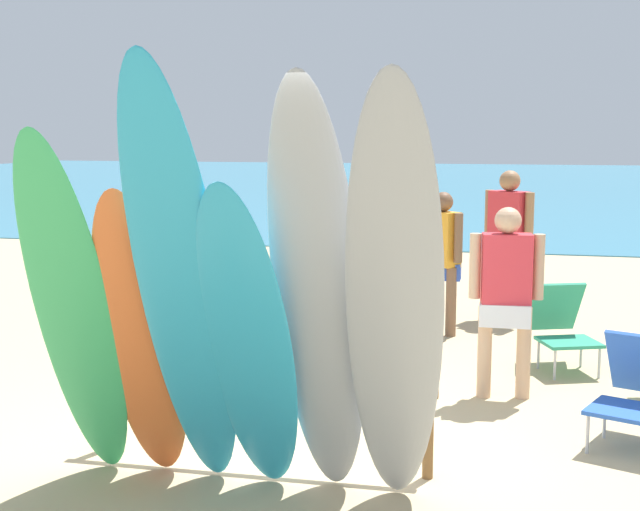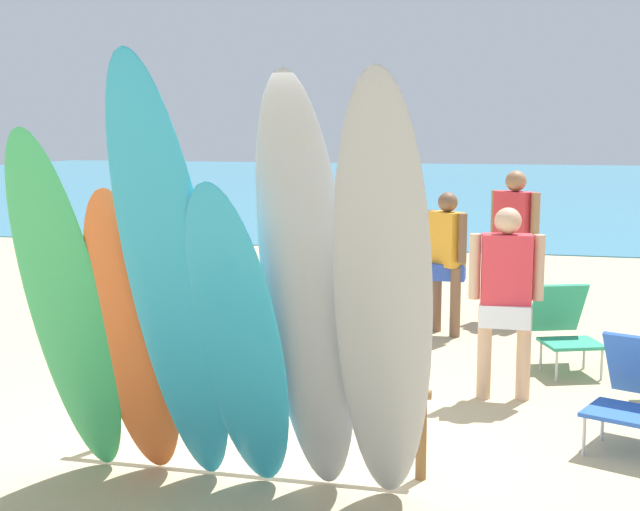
{
  "view_description": "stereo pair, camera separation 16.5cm",
  "coord_description": "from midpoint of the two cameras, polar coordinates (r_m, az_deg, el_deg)",
  "views": [
    {
      "loc": [
        1.63,
        -5.42,
        2.23
      ],
      "look_at": [
        0.0,
        1.86,
        1.15
      ],
      "focal_mm": 49.46,
      "sensor_mm": 36.0,
      "label": 1
    },
    {
      "loc": [
        1.79,
        -5.38,
        2.23
      ],
      "look_at": [
        0.0,
        1.86,
        1.15
      ],
      "focal_mm": 49.46,
      "sensor_mm": 36.0,
      "label": 2
    }
  ],
  "objects": [
    {
      "name": "ocean_water",
      "position": [
        36.07,
        11.16,
        4.55
      ],
      "size": [
        60.0,
        40.0,
        0.02
      ],
      "primitive_type": "cube",
      "color": "teal",
      "rests_on": "ground"
    },
    {
      "name": "surfboard_grey_5",
      "position": [
        4.76,
        5.12,
        -3.44
      ],
      "size": [
        0.62,
        1.17,
        2.54
      ],
      "primitive_type": "ellipsoid",
      "rotation": [
        0.4,
        0.0,
        0.08
      ],
      "color": "#999EA3",
      "rests_on": "ground"
    },
    {
      "name": "surfboard_orange_1",
      "position": [
        5.45,
        -11.09,
        -5.39
      ],
      "size": [
        0.56,
        0.86,
        1.92
      ],
      "primitive_type": "ellipsoid",
      "rotation": [
        0.38,
        0.0,
        0.07
      ],
      "color": "orange",
      "rests_on": "ground"
    },
    {
      "name": "beachgoer_strolling",
      "position": [
        10.42,
        12.9,
        1.3
      ],
      "size": [
        0.56,
        0.44,
        1.75
      ],
      "rotation": [
        0.0,
        0.0,
        5.66
      ],
      "color": "#9E704C",
      "rests_on": "ground"
    },
    {
      "name": "surfboard_grey_4",
      "position": [
        4.94,
        0.18,
        -2.94
      ],
      "size": [
        0.54,
        1.02,
        2.54
      ],
      "primitive_type": "ellipsoid",
      "rotation": [
        0.35,
        0.0,
        -0.02
      ],
      "color": "#999EA3",
      "rests_on": "ground"
    },
    {
      "name": "surfboard_rack",
      "position": [
        5.94,
        -3.56,
        -9.14
      ],
      "size": [
        2.37,
        0.07,
        0.59
      ],
      "color": "brown",
      "rests_on": "ground"
    },
    {
      "name": "beachgoer_midbeach",
      "position": [
        9.62,
        8.69,
        0.16
      ],
      "size": [
        0.45,
        0.43,
        1.55
      ],
      "rotation": [
        0.0,
        0.0,
        5.52
      ],
      "color": "brown",
      "rests_on": "ground"
    },
    {
      "name": "surfboard_green_0",
      "position": [
        5.5,
        -15.19,
        -3.64
      ],
      "size": [
        0.53,
        0.97,
        2.25
      ],
      "primitive_type": "ellipsoid",
      "rotation": [
        0.39,
        0.0,
        0.04
      ],
      "color": "#38B266",
      "rests_on": "ground"
    },
    {
      "name": "beach_chair_red",
      "position": [
        8.51,
        16.03,
        -4.34
      ],
      "size": [
        0.73,
        0.86,
        0.8
      ],
      "rotation": [
        0.0,
        0.0,
        0.36
      ],
      "color": "#B7B7BC",
      "rests_on": "ground"
    },
    {
      "name": "beachgoer_by_water",
      "position": [
        7.38,
        12.56,
        -2.19
      ],
      "size": [
        0.6,
        0.26,
        1.6
      ],
      "rotation": [
        0.0,
        0.0,
        0.11
      ],
      "color": "tan",
      "rests_on": "ground"
    },
    {
      "name": "beach_chair_blue",
      "position": [
        6.64,
        20.34,
        -8.07
      ],
      "size": [
        0.74,
        0.88,
        0.79
      ],
      "rotation": [
        0.0,
        0.0,
        -0.39
      ],
      "color": "#B7B7BC",
      "rests_on": "ground"
    },
    {
      "name": "ground",
      "position": [
        19.6,
        8.78,
        1.61
      ],
      "size": [
        60.0,
        60.0,
        0.0
      ],
      "primitive_type": "plane",
      "color": "tan"
    },
    {
      "name": "surfboard_teal_2",
      "position": [
        5.05,
        -8.57,
        -2.2
      ],
      "size": [
        0.54,
        1.21,
        2.64
      ],
      "primitive_type": "ellipsoid",
      "rotation": [
        0.41,
        0.0,
        0.02
      ],
      "color": "#289EC6",
      "rests_on": "ground"
    },
    {
      "name": "surfboard_teal_3",
      "position": [
        5.11,
        -4.32,
        -5.85
      ],
      "size": [
        0.57,
        0.95,
        1.97
      ],
      "primitive_type": "ellipsoid",
      "rotation": [
        0.42,
        0.0,
        -0.05
      ],
      "color": "#289EC6",
      "rests_on": "ground"
    }
  ]
}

